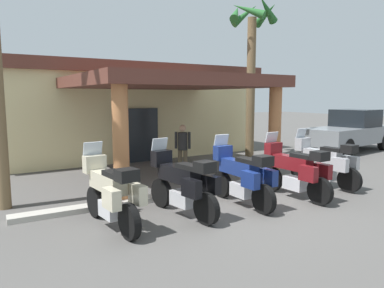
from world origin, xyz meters
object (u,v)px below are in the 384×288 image
(motorcycle_cream, at_px, (111,193))
(pickup_truck_gray, at_px, (350,131))
(palm_tree_near_portico, at_px, (252,48))
(motorcycle_black, at_px, (183,184))
(pedestrian, at_px, (183,146))
(motorcycle_silver, at_px, (325,163))
(motorcycle_maroon, at_px, (296,171))
(motel_building, at_px, (111,109))
(motorcycle_blue, at_px, (242,176))

(motorcycle_cream, distance_m, pickup_truck_gray, 13.48)
(palm_tree_near_portico, bearing_deg, motorcycle_black, -138.71)
(pedestrian, height_order, palm_tree_near_portico, palm_tree_near_portico)
(motorcycle_silver, distance_m, palm_tree_near_portico, 6.67)
(motorcycle_black, bearing_deg, motorcycle_maroon, -103.91)
(pickup_truck_gray, bearing_deg, motorcycle_silver, -157.02)
(pedestrian, bearing_deg, motorcycle_cream, 173.94)
(pickup_truck_gray, bearing_deg, pedestrian, 174.78)
(pickup_truck_gray, bearing_deg, palm_tree_near_portico, 158.30)
(motorcycle_maroon, bearing_deg, motorcycle_cream, 83.63)
(motel_building, bearing_deg, palm_tree_near_portico, -41.82)
(motorcycle_black, bearing_deg, palm_tree_near_portico, -58.88)
(motel_building, relative_size, motorcycle_silver, 5.77)
(motorcycle_blue, height_order, palm_tree_near_portico, palm_tree_near_portico)
(motorcycle_black, bearing_deg, motel_building, -18.55)
(motorcycle_blue, bearing_deg, motel_building, -0.09)
(motel_building, xyz_separation_m, motorcycle_silver, (3.28, -9.23, -1.30))
(palm_tree_near_portico, bearing_deg, pedestrian, -157.47)
(motorcycle_blue, bearing_deg, motorcycle_cream, 87.30)
(motorcycle_blue, distance_m, pedestrian, 3.76)
(palm_tree_near_portico, bearing_deg, motorcycle_cream, -145.18)
(motorcycle_blue, xyz_separation_m, pedestrian, (0.42, 3.72, 0.24))
(motorcycle_maroon, distance_m, motorcycle_silver, 1.60)
(motel_building, height_order, motorcycle_maroon, motel_building)
(pedestrian, bearing_deg, motel_building, 44.01)
(pickup_truck_gray, distance_m, palm_tree_near_portico, 6.32)
(pickup_truck_gray, relative_size, palm_tree_near_portico, 0.83)
(motel_building, xyz_separation_m, motorcycle_cream, (-2.94, -9.37, -1.30))
(motorcycle_black, bearing_deg, motorcycle_cream, 78.18)
(motorcycle_maroon, bearing_deg, motorcycle_silver, -79.20)
(motel_building, bearing_deg, pedestrian, -86.12)
(motorcycle_blue, bearing_deg, palm_tree_near_portico, -41.32)
(palm_tree_near_portico, bearing_deg, pickup_truck_gray, -12.87)
(motorcycle_maroon, distance_m, pedestrian, 4.06)
(motorcycle_silver, bearing_deg, pickup_truck_gray, -64.56)
(motorcycle_maroon, height_order, pickup_truck_gray, pickup_truck_gray)
(motel_building, height_order, motorcycle_silver, motel_building)
(pedestrian, bearing_deg, pickup_truck_gray, -48.27)
(motorcycle_maroon, xyz_separation_m, palm_tree_near_portico, (3.06, 5.63, 3.84))
(motel_building, bearing_deg, motorcycle_blue, -90.99)
(pickup_truck_gray, bearing_deg, motorcycle_blue, -164.86)
(motorcycle_silver, distance_m, pickup_truck_gray, 7.74)
(motorcycle_blue, xyz_separation_m, palm_tree_near_portico, (4.62, 5.47, 3.84))
(motorcycle_black, xyz_separation_m, motorcycle_silver, (4.67, 0.19, 0.00))
(motorcycle_cream, distance_m, pedestrian, 5.08)
(motel_building, distance_m, pedestrian, 5.86)
(motorcycle_silver, height_order, palm_tree_near_portico, palm_tree_near_portico)
(motorcycle_cream, xyz_separation_m, pedestrian, (3.54, 3.64, 0.24))
(motorcycle_black, bearing_deg, pickup_truck_gray, -79.39)
(motorcycle_silver, relative_size, pickup_truck_gray, 0.41)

